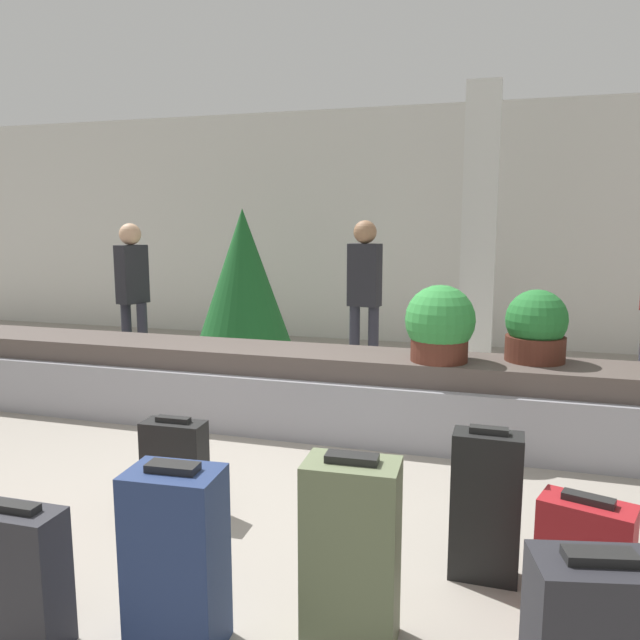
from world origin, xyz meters
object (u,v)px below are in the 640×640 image
at_px(traveler_2, 364,287).
at_px(suitcase_3, 351,552).
at_px(suitcase_1, 584,561).
at_px(suitcase_7, 176,560).
at_px(suitcase_5, 485,506).
at_px(suitcase_6, 21,578).
at_px(potted_plant_2, 440,325).
at_px(suitcase_0, 175,466).
at_px(pillar, 479,228).
at_px(traveler_0, 132,286).
at_px(decorated_tree, 243,281).
at_px(potted_plant_0, 536,328).

bearing_deg(traveler_2, suitcase_3, -68.70).
height_order(suitcase_1, suitcase_7, suitcase_7).
distance_m(suitcase_5, suitcase_6, 2.01).
xyz_separation_m(suitcase_7, potted_plant_2, (0.73, 2.61, 0.55)).
distance_m(suitcase_0, suitcase_1, 2.20).
xyz_separation_m(suitcase_3, suitcase_5, (0.50, 0.62, -0.02)).
relative_size(pillar, suitcase_0, 5.67).
xyz_separation_m(pillar, suitcase_0, (-1.48, -4.38, -1.33)).
bearing_deg(pillar, suitcase_1, -81.98).
distance_m(suitcase_3, potted_plant_2, 2.44).
bearing_deg(suitcase_0, suitcase_5, -8.87).
xyz_separation_m(pillar, traveler_0, (-3.56, -1.57, -0.61)).
xyz_separation_m(suitcase_5, suitcase_6, (-1.73, -1.02, -0.07)).
bearing_deg(decorated_tree, suitcase_0, -72.98).
xyz_separation_m(pillar, suitcase_6, (-1.47, -5.60, -1.31)).
relative_size(suitcase_5, suitcase_7, 0.97).
relative_size(suitcase_3, suitcase_5, 1.06).
height_order(suitcase_0, decorated_tree, decorated_tree).
bearing_deg(suitcase_6, traveler_2, 84.11).
bearing_deg(pillar, decorated_tree, -160.53).
xyz_separation_m(suitcase_1, traveler_2, (-1.75, 3.61, 0.74)).
bearing_deg(suitcase_1, traveler_2, 133.80).
distance_m(potted_plant_0, decorated_tree, 3.54).
bearing_deg(suitcase_7, suitcase_0, 116.14).
bearing_deg(potted_plant_0, traveler_2, 138.41).
distance_m(pillar, traveler_0, 3.94).
bearing_deg(traveler_0, suitcase_0, 53.88).
relative_size(suitcase_0, suitcase_6, 0.94).
distance_m(pillar, suitcase_0, 4.81).
relative_size(suitcase_3, suitcase_6, 1.31).
height_order(suitcase_6, potted_plant_2, potted_plant_2).
bearing_deg(potted_plant_0, suitcase_3, -106.68).
distance_m(potted_plant_2, traveler_0, 3.65).
distance_m(suitcase_1, suitcase_3, 1.00).
distance_m(potted_plant_2, traveler_2, 1.89).
distance_m(suitcase_3, potted_plant_0, 2.74).
bearing_deg(suitcase_6, pillar, 74.50).
distance_m(suitcase_6, potted_plant_0, 3.64).
bearing_deg(decorated_tree, pillar, 19.47).
distance_m(suitcase_0, potted_plant_2, 2.15).
relative_size(suitcase_0, potted_plant_0, 1.06).
relative_size(traveler_2, decorated_tree, 0.93).
bearing_deg(potted_plant_2, traveler_2, 119.69).
relative_size(pillar, suitcase_6, 5.35).
bearing_deg(suitcase_6, suitcase_1, 19.81).
distance_m(suitcase_1, suitcase_6, 2.29).
distance_m(suitcase_6, traveler_0, 4.60).
height_order(suitcase_5, traveler_0, traveler_0).
xyz_separation_m(suitcase_3, decorated_tree, (-2.32, 4.30, 0.62)).
distance_m(suitcase_3, suitcase_6, 1.30).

